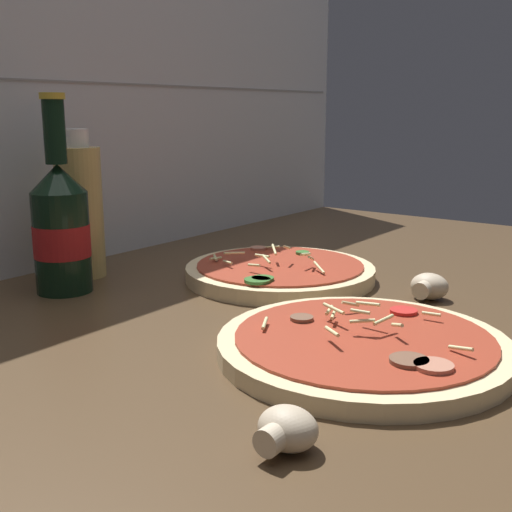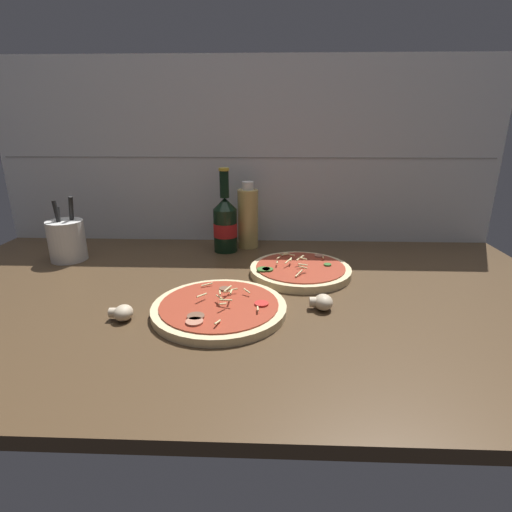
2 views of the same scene
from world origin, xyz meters
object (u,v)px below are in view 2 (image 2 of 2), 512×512
object	(u,v)px
mushroom_right	(122,313)
pizza_far	(300,270)
beer_bottle	(225,223)
mushroom_left	(322,302)
utensil_crock	(67,240)
oil_bottle	(248,218)
pizza_near	(219,308)

from	to	relation	value
mushroom_right	pizza_far	bearing A→B (deg)	35.32
beer_bottle	mushroom_right	size ratio (longest dim) A/B	5.39
beer_bottle	mushroom_right	xyz separation A→B (cm)	(-16.10, -46.26, -7.25)
mushroom_left	utensil_crock	distance (cm)	76.15
oil_bottle	mushroom_left	xyz separation A→B (cm)	(18.47, -44.51, -7.92)
pizza_near	mushroom_left	xyz separation A→B (cm)	(21.95, 2.34, 0.66)
pizza_far	pizza_near	bearing A→B (deg)	-129.16
oil_bottle	beer_bottle	bearing A→B (deg)	-145.46
mushroom_right	utensil_crock	world-z (taller)	utensil_crock
oil_bottle	utensil_crock	size ratio (longest dim) A/B	1.12
oil_bottle	mushroom_left	distance (cm)	48.84
pizza_near	beer_bottle	bearing A→B (deg)	94.37
mushroom_left	utensil_crock	bearing A→B (deg)	156.97
oil_bottle	utensil_crock	xyz separation A→B (cm)	(-51.49, -14.77, -3.55)
beer_bottle	utensil_crock	size ratio (longest dim) A/B	1.37
beer_bottle	mushroom_left	size ratio (longest dim) A/B	5.07
beer_bottle	utensil_crock	distance (cm)	46.00
mushroom_right	oil_bottle	bearing A→B (deg)	65.85
mushroom_left	utensil_crock	xyz separation A→B (cm)	(-69.96, 29.74, 4.37)
pizza_far	beer_bottle	world-z (taller)	beer_bottle
pizza_far	mushroom_right	distance (cm)	46.52
mushroom_right	mushroom_left	bearing A→B (deg)	8.76
pizza_near	beer_bottle	world-z (taller)	beer_bottle
utensil_crock	beer_bottle	bearing A→B (deg)	12.77
pizza_far	oil_bottle	bearing A→B (deg)	122.29
pizza_far	oil_bottle	distance (cm)	29.60
mushroom_left	beer_bottle	bearing A→B (deg)	122.26
oil_bottle	pizza_far	bearing A→B (deg)	-57.71
pizza_near	mushroom_right	bearing A→B (deg)	-168.24
pizza_far	utensil_crock	distance (cm)	67.46
beer_bottle	utensil_crock	world-z (taller)	beer_bottle
pizza_near	pizza_far	xyz separation A→B (cm)	(18.63, 22.87, 0.12)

